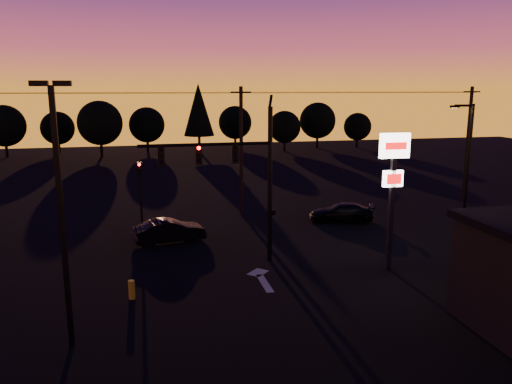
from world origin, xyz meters
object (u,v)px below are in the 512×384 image
parking_lot_light (60,200)px  bollard (132,290)px  secondary_signal (140,186)px  car_right (342,212)px  streetlight (467,165)px  traffic_signal_mast (239,169)px  pylon_sign (393,172)px  car_mid (169,231)px

parking_lot_light → bollard: size_ratio=11.08×
secondary_signal → car_right: secondary_signal is taller
parking_lot_light → streetlight: parking_lot_light is taller
traffic_signal_mast → parking_lot_light: (-7.40, -6.99, 0.33)m
secondary_signal → streetlight: size_ratio=0.54×
pylon_sign → secondary_signal: bearing=140.2°
streetlight → car_right: bearing=138.8°
car_right → secondary_signal: bearing=-76.5°
parking_lot_light → secondary_signal: bearing=80.2°
secondary_signal → car_mid: 4.10m
secondary_signal → pylon_sign: pylon_sign is taller
traffic_signal_mast → secondary_signal: (-4.90, 7.49, -2.07)m
traffic_signal_mast → bollard: size_ratio=10.41×
pylon_sign → streetlight: (6.91, 4.00, -0.49)m
secondary_signal → car_right: 13.44m
secondary_signal → pylon_sign: (12.00, -9.99, 2.05)m
traffic_signal_mast → streetlight: bearing=6.1°
secondary_signal → pylon_sign: 15.75m
secondary_signal → streetlight: bearing=-17.6°
traffic_signal_mast → bollard: (-5.39, -3.38, -4.52)m
secondary_signal → parking_lot_light: parking_lot_light is taller
pylon_sign → car_right: (1.21, 8.99, -4.29)m
streetlight → parking_lot_light: bearing=-158.3°
parking_lot_light → car_mid: size_ratio=2.19×
pylon_sign → car_mid: pylon_sign is taller
traffic_signal_mast → streetlight: 14.10m
car_mid → secondary_signal: bearing=16.2°
bollard → streetlight: bearing=14.1°
pylon_sign → car_right: 10.04m
car_mid → car_right: car_mid is taller
secondary_signal → bollard: 11.16m
traffic_signal_mast → car_mid: 6.96m
secondary_signal → car_mid: size_ratio=1.04×
bollard → car_mid: (2.05, 7.77, 0.27)m
traffic_signal_mast → pylon_sign: bearing=-19.4°
secondary_signal → pylon_sign: bearing=-39.8°
traffic_signal_mast → parking_lot_light: bearing=-136.6°
car_mid → traffic_signal_mast: bearing=-153.2°
car_mid → car_right: size_ratio=0.97×
car_mid → bollard: bearing=154.7°
traffic_signal_mast → bollard: 7.81m
parking_lot_light → pylon_sign: (14.50, 4.50, -0.36)m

